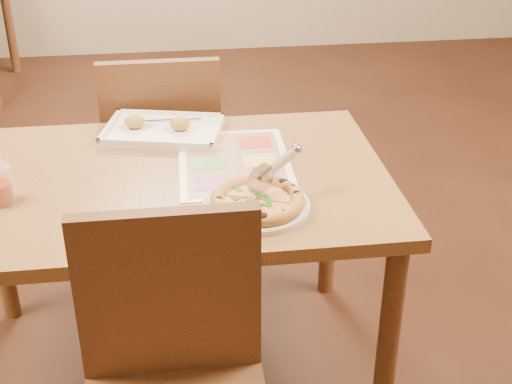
{
  "coord_description": "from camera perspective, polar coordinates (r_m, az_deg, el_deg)",
  "views": [
    {
      "loc": [
        0.02,
        -1.84,
        1.66
      ],
      "look_at": [
        0.24,
        -0.21,
        0.77
      ],
      "focal_mm": 50.0,
      "sensor_mm": 36.0,
      "label": 1
    }
  ],
  "objects": [
    {
      "name": "pizza_cutter",
      "position": [
        1.89,
        1.31,
        1.79
      ],
      "size": [
        0.15,
        0.1,
        0.1
      ],
      "rotation": [
        0.0,
        0.0,
        0.57
      ],
      "color": "silver",
      "rests_on": "pizza"
    },
    {
      "name": "dining_table",
      "position": [
        2.1,
        -7.27,
        -0.88
      ],
      "size": [
        1.3,
        0.85,
        0.72
      ],
      "color": "olive",
      "rests_on": "ground"
    },
    {
      "name": "pizza",
      "position": [
        1.87,
        0.13,
        -0.7
      ],
      "size": [
        0.25,
        0.25,
        0.04
      ],
      "rotation": [
        0.0,
        0.0,
        -0.39
      ],
      "color": "#C28642",
      "rests_on": "plate"
    },
    {
      "name": "plate",
      "position": [
        1.88,
        0.0,
        -1.13
      ],
      "size": [
        0.31,
        0.31,
        0.02
      ],
      "primitive_type": "cylinder",
      "rotation": [
        0.0,
        0.0,
        0.09
      ],
      "color": "silver",
      "rests_on": "dining_table"
    },
    {
      "name": "appetizer_tray",
      "position": [
        2.33,
        -7.5,
        4.89
      ],
      "size": [
        0.41,
        0.33,
        0.06
      ],
      "rotation": [
        0.0,
        0.0,
        -0.24
      ],
      "color": "white",
      "rests_on": "dining_table"
    },
    {
      "name": "chair_far",
      "position": [
        2.67,
        -7.47,
        4.16
      ],
      "size": [
        0.42,
        0.42,
        0.47
      ],
      "rotation": [
        0.0,
        0.0,
        3.14
      ],
      "color": "brown",
      "rests_on": "ground"
    },
    {
      "name": "menu",
      "position": [
        2.13,
        -1.74,
        2.4
      ],
      "size": [
        0.34,
        0.47,
        0.0
      ],
      "primitive_type": "cube",
      "rotation": [
        0.0,
        0.0,
        -0.02
      ],
      "color": "white",
      "rests_on": "dining_table"
    },
    {
      "name": "chair_near",
      "position": [
        1.65,
        -6.65,
        -13.23
      ],
      "size": [
        0.42,
        0.42,
        0.47
      ],
      "color": "brown",
      "rests_on": "ground"
    }
  ]
}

